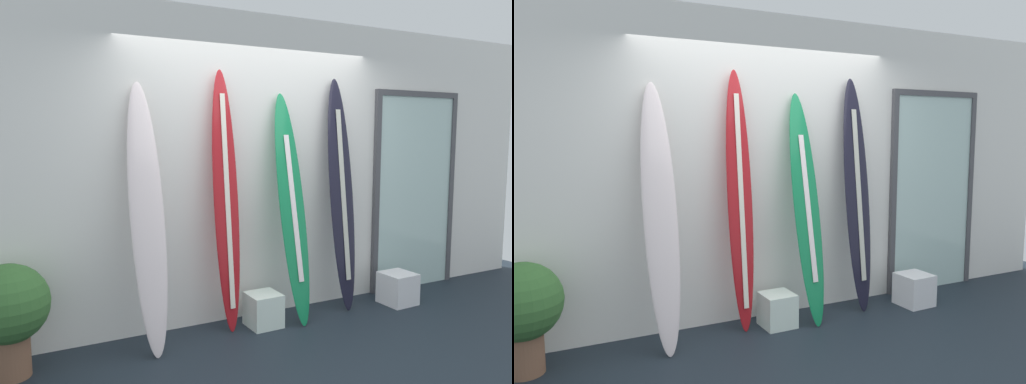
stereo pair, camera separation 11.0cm
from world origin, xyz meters
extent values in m
cube|color=#1A232C|center=(0.00, 0.00, -0.02)|extent=(8.00, 8.00, 0.04)
cube|color=white|center=(0.00, 1.30, 1.40)|extent=(7.20, 0.20, 2.80)
ellipsoid|color=silver|center=(-1.08, 0.92, 1.07)|extent=(0.28, 0.52, 2.14)
cone|color=black|center=(-1.08, 0.77, 0.19)|extent=(0.07, 0.09, 0.11)
ellipsoid|color=#B2181F|center=(-0.36, 1.02, 1.14)|extent=(0.23, 0.30, 2.27)
cube|color=white|center=(-0.36, 0.98, 1.14)|extent=(0.05, 0.20, 1.84)
ellipsoid|color=#16814C|center=(0.26, 0.93, 1.05)|extent=(0.28, 0.50, 2.10)
cube|color=white|center=(0.26, 0.91, 1.05)|extent=(0.06, 0.29, 1.31)
cone|color=black|center=(0.26, 0.79, 0.18)|extent=(0.07, 0.09, 0.11)
ellipsoid|color=black|center=(0.86, 1.00, 1.13)|extent=(0.29, 0.35, 2.26)
cube|color=beige|center=(0.86, 0.97, 1.13)|extent=(0.06, 0.22, 1.64)
cube|color=white|center=(1.45, 0.80, 0.16)|extent=(0.32, 0.32, 0.32)
cube|color=white|center=(-0.05, 0.91, 0.15)|extent=(0.29, 0.29, 0.30)
cube|color=silver|center=(2.01, 1.18, 1.06)|extent=(1.05, 0.02, 2.12)
cube|color=#47474C|center=(1.45, 1.18, 1.06)|extent=(0.06, 0.06, 2.12)
cube|color=#47474C|center=(2.56, 1.18, 1.06)|extent=(0.06, 0.06, 2.12)
cube|color=#47474C|center=(2.01, 1.18, 2.15)|extent=(1.17, 0.06, 0.06)
cylinder|color=brown|center=(-2.08, 0.89, 0.15)|extent=(0.26, 0.26, 0.30)
sphere|color=#366830|center=(-2.08, 0.89, 0.54)|extent=(0.56, 0.56, 0.56)
camera|label=1|loc=(-2.06, -2.84, 1.70)|focal=34.52mm
camera|label=2|loc=(-1.96, -2.89, 1.70)|focal=34.52mm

